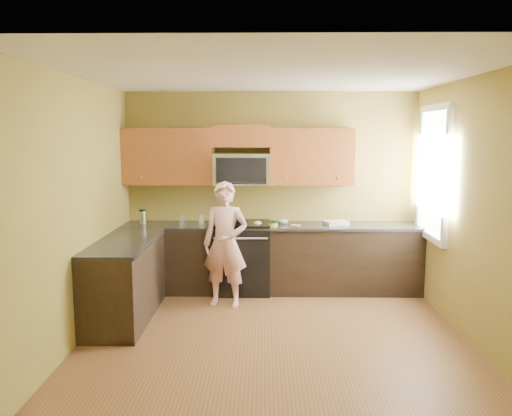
{
  "coord_description": "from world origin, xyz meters",
  "views": [
    {
      "loc": [
        -0.1,
        -5.06,
        2.11
      ],
      "look_at": [
        -0.2,
        1.3,
        1.2
      ],
      "focal_mm": 35.76,
      "sensor_mm": 36.0,
      "label": 1
    }
  ],
  "objects_px": {
    "microwave": "(242,184)",
    "travel_mug": "(143,224)",
    "frying_pan": "(238,224)",
    "butter_tub": "(273,227)",
    "woman": "(225,244)",
    "stove": "(242,257)"
  },
  "relations": [
    {
      "from": "butter_tub",
      "to": "woman",
      "type": "bearing_deg",
      "value": -145.87
    },
    {
      "from": "butter_tub",
      "to": "travel_mug",
      "type": "xyz_separation_m",
      "value": [
        -1.77,
        0.21,
        -0.0
      ]
    },
    {
      "from": "woman",
      "to": "stove",
      "type": "bearing_deg",
      "value": 84.93
    },
    {
      "from": "microwave",
      "to": "butter_tub",
      "type": "xyz_separation_m",
      "value": [
        0.42,
        -0.29,
        -0.53
      ]
    },
    {
      "from": "frying_pan",
      "to": "travel_mug",
      "type": "distance_m",
      "value": 1.31
    },
    {
      "from": "stove",
      "to": "frying_pan",
      "type": "height_order",
      "value": "frying_pan"
    },
    {
      "from": "butter_tub",
      "to": "travel_mug",
      "type": "bearing_deg",
      "value": 173.18
    },
    {
      "from": "woman",
      "to": "travel_mug",
      "type": "distance_m",
      "value": 1.33
    },
    {
      "from": "woman",
      "to": "frying_pan",
      "type": "distance_m",
      "value": 0.52
    },
    {
      "from": "microwave",
      "to": "travel_mug",
      "type": "bearing_deg",
      "value": -176.68
    },
    {
      "from": "stove",
      "to": "travel_mug",
      "type": "height_order",
      "value": "travel_mug"
    },
    {
      "from": "frying_pan",
      "to": "butter_tub",
      "type": "distance_m",
      "value": 0.47
    },
    {
      "from": "frying_pan",
      "to": "butter_tub",
      "type": "xyz_separation_m",
      "value": [
        0.46,
        -0.06,
        -0.03
      ]
    },
    {
      "from": "stove",
      "to": "microwave",
      "type": "bearing_deg",
      "value": 90.0
    },
    {
      "from": "microwave",
      "to": "woman",
      "type": "distance_m",
      "value": 0.98
    },
    {
      "from": "frying_pan",
      "to": "butter_tub",
      "type": "height_order",
      "value": "frying_pan"
    },
    {
      "from": "frying_pan",
      "to": "butter_tub",
      "type": "bearing_deg",
      "value": -26.9
    },
    {
      "from": "woman",
      "to": "frying_pan",
      "type": "relative_size",
      "value": 3.21
    },
    {
      "from": "woman",
      "to": "butter_tub",
      "type": "distance_m",
      "value": 0.74
    },
    {
      "from": "butter_tub",
      "to": "travel_mug",
      "type": "distance_m",
      "value": 1.78
    },
    {
      "from": "microwave",
      "to": "woman",
      "type": "xyz_separation_m",
      "value": [
        -0.18,
        -0.7,
        -0.67
      ]
    },
    {
      "from": "microwave",
      "to": "butter_tub",
      "type": "height_order",
      "value": "microwave"
    }
  ]
}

